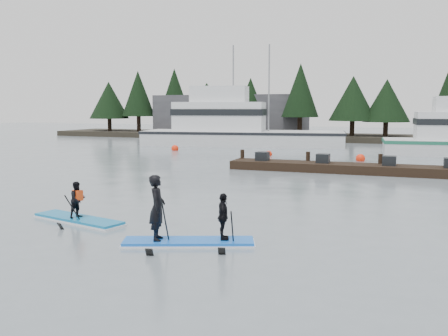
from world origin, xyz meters
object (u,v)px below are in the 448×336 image
(fishing_boat_large, at_px, (237,137))
(floating_dock, at_px, (360,169))
(paddleboard_duo, at_px, (184,221))
(paddleboard_solo, at_px, (78,210))

(fishing_boat_large, bearing_deg, floating_dock, -61.68)
(fishing_boat_large, distance_m, paddleboard_duo, 34.22)
(paddleboard_solo, distance_m, paddleboard_duo, 4.41)
(floating_dock, height_order, paddleboard_solo, paddleboard_solo)
(fishing_boat_large, bearing_deg, paddleboard_solo, -89.19)
(floating_dock, bearing_deg, paddleboard_solo, -115.11)
(floating_dock, xyz_separation_m, paddleboard_duo, (-2.67, -16.25, 0.38))
(paddleboard_solo, bearing_deg, paddleboard_duo, -2.34)
(fishing_boat_large, distance_m, floating_dock, 20.92)
(floating_dock, distance_m, paddleboard_duo, 16.47)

